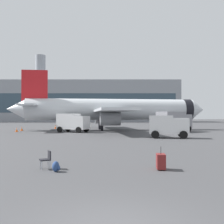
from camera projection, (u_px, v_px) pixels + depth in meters
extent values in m
cylinder|color=silver|center=(112.00, 109.00, 47.83)|extent=(30.24, 7.77, 3.80)
cone|color=silver|center=(197.00, 110.00, 49.99)|extent=(2.86, 3.90, 3.61)
cone|color=silver|center=(16.00, 109.00, 45.61)|extent=(3.63, 3.82, 3.42)
cylinder|color=black|center=(186.00, 110.00, 49.70)|extent=(1.91, 4.03, 3.88)
cube|color=silver|center=(102.00, 112.00, 55.62)|extent=(6.89, 16.50, 0.36)
cube|color=silver|center=(112.00, 110.00, 39.76)|extent=(6.89, 16.50, 0.36)
cylinder|color=gray|center=(103.00, 118.00, 53.12)|extent=(3.47, 2.61, 2.20)
cylinder|color=gray|center=(110.00, 119.00, 42.22)|extent=(3.47, 2.61, 2.20)
cube|color=red|center=(35.00, 88.00, 46.07)|extent=(4.41, 0.94, 6.40)
cube|color=silver|center=(34.00, 106.00, 49.13)|extent=(3.38, 6.29, 0.24)
cube|color=silver|center=(28.00, 105.00, 42.79)|extent=(3.38, 6.29, 0.24)
cylinder|color=black|center=(176.00, 125.00, 49.39)|extent=(0.36, 0.36, 1.80)
cylinder|color=black|center=(100.00, 125.00, 49.90)|extent=(0.44, 0.44, 1.80)
cylinder|color=black|center=(102.00, 126.00, 45.14)|extent=(0.44, 0.44, 1.80)
cube|color=white|center=(82.00, 123.00, 40.69)|extent=(2.43, 2.69, 2.04)
cube|color=#1E232D|center=(86.00, 120.00, 40.41)|extent=(0.88, 1.84, 0.84)
cube|color=white|center=(68.00, 121.00, 41.67)|extent=(3.75, 3.28, 2.40)
cylinder|color=black|center=(86.00, 129.00, 41.67)|extent=(0.91, 0.57, 0.90)
cylinder|color=black|center=(78.00, 130.00, 39.58)|extent=(0.91, 0.57, 0.90)
cylinder|color=black|center=(68.00, 129.00, 43.05)|extent=(0.91, 0.57, 0.90)
cylinder|color=black|center=(60.00, 129.00, 40.95)|extent=(0.91, 0.57, 0.90)
cube|color=gray|center=(183.00, 121.00, 43.74)|extent=(2.78, 2.93, 2.29)
cube|color=#1E232D|center=(186.00, 118.00, 44.17)|extent=(1.36, 1.78, 0.95)
cube|color=gray|center=(171.00, 120.00, 41.94)|extent=(4.90, 4.51, 2.70)
cylinder|color=black|center=(177.00, 128.00, 44.69)|extent=(0.85, 0.72, 0.90)
cylinder|color=black|center=(189.00, 129.00, 42.68)|extent=(0.85, 0.72, 0.90)
cylinder|color=black|center=(159.00, 129.00, 42.17)|extent=(0.85, 0.72, 0.90)
cylinder|color=black|center=(172.00, 130.00, 40.17)|extent=(0.85, 0.72, 0.90)
cube|color=white|center=(180.00, 126.00, 30.42)|extent=(2.05, 2.25, 1.78)
cube|color=#1E232D|center=(187.00, 122.00, 30.31)|extent=(0.35, 1.79, 0.74)
cube|color=white|center=(161.00, 125.00, 30.76)|extent=(2.91, 2.38, 2.10)
cylinder|color=black|center=(181.00, 134.00, 31.41)|extent=(0.92, 0.36, 0.90)
cylinder|color=black|center=(183.00, 135.00, 29.34)|extent=(0.92, 0.36, 0.90)
cylinder|color=black|center=(155.00, 133.00, 31.88)|extent=(0.92, 0.36, 0.90)
cylinder|color=black|center=(155.00, 135.00, 29.81)|extent=(0.92, 0.36, 0.90)
cube|color=#F2590C|center=(55.00, 129.00, 52.63)|extent=(0.44, 0.44, 0.04)
cone|color=#F2590C|center=(55.00, 127.00, 52.64)|extent=(0.36, 0.36, 0.75)
cylinder|color=white|center=(55.00, 126.00, 52.64)|extent=(0.23, 0.23, 0.10)
cube|color=#F2590C|center=(17.00, 132.00, 42.39)|extent=(0.44, 0.44, 0.04)
cone|color=#F2590C|center=(17.00, 129.00, 42.40)|extent=(0.36, 0.36, 0.67)
cylinder|color=white|center=(17.00, 129.00, 42.40)|extent=(0.23, 0.23, 0.10)
cube|color=#F2590C|center=(22.00, 131.00, 45.28)|extent=(0.44, 0.44, 0.04)
cone|color=#F2590C|center=(22.00, 128.00, 45.29)|extent=(0.36, 0.36, 0.72)
cylinder|color=white|center=(22.00, 128.00, 45.29)|extent=(0.23, 0.23, 0.10)
cube|color=maroon|center=(161.00, 161.00, 12.62)|extent=(0.44, 0.66, 0.70)
cylinder|color=black|center=(161.00, 150.00, 12.63)|extent=(0.02, 0.02, 0.36)
cylinder|color=black|center=(160.00, 168.00, 12.84)|extent=(0.08, 0.03, 0.08)
cylinder|color=black|center=(161.00, 170.00, 12.39)|extent=(0.08, 0.03, 0.08)
ellipsoid|color=navy|center=(56.00, 166.00, 12.12)|extent=(0.32, 0.40, 0.48)
ellipsoid|color=navy|center=(59.00, 168.00, 12.12)|extent=(0.12, 0.28, 0.24)
cube|color=black|center=(45.00, 160.00, 12.79)|extent=(0.64, 0.64, 0.06)
cube|color=black|center=(49.00, 155.00, 12.88)|extent=(0.26, 0.45, 0.40)
cylinder|color=#999EA5|center=(42.00, 165.00, 12.52)|extent=(0.04, 0.04, 0.44)
cylinder|color=#999EA5|center=(40.00, 164.00, 12.87)|extent=(0.04, 0.04, 0.44)
cylinder|color=#999EA5|center=(50.00, 165.00, 12.70)|extent=(0.04, 0.04, 0.44)
cylinder|color=#999EA5|center=(48.00, 163.00, 13.04)|extent=(0.04, 0.04, 0.44)
cube|color=gray|center=(70.00, 102.00, 116.79)|extent=(92.40, 20.00, 17.22)
cube|color=#334756|center=(66.00, 103.00, 106.73)|extent=(87.78, 0.10, 7.75)
cylinder|color=gray|center=(40.00, 69.00, 117.00)|extent=(4.40, 4.40, 12.00)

